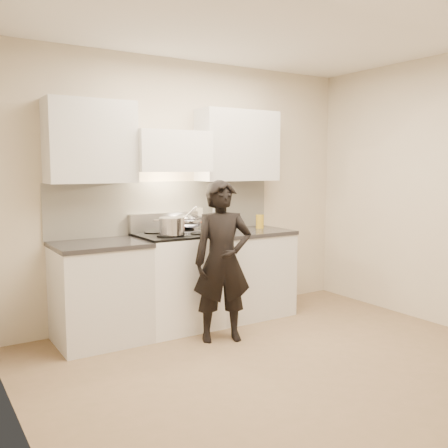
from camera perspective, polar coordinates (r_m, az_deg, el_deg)
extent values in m
plane|color=#83674D|center=(4.17, 7.78, -16.02)|extent=(4.00, 4.00, 0.00)
cube|color=#C0B29C|center=(5.32, -4.20, 3.85)|extent=(4.00, 0.04, 2.70)
cube|color=#C0B29C|center=(2.99, -22.59, 1.33)|extent=(0.04, 3.50, 2.70)
cube|color=white|center=(4.01, 8.42, 22.30)|extent=(4.00, 3.50, 0.02)
cube|color=silver|center=(5.21, -6.56, 1.95)|extent=(2.50, 0.02, 0.53)
cube|color=silver|center=(5.17, -6.85, 0.18)|extent=(0.76, 0.08, 0.20)
cube|color=white|center=(5.00, -6.22, 8.25)|extent=(0.76, 0.40, 0.40)
cylinder|color=#A9AAB9|center=(4.84, -5.25, 6.19)|extent=(0.66, 0.02, 0.02)
cube|color=silver|center=(5.45, 1.57, 8.93)|extent=(0.90, 0.33, 0.75)
cube|color=silver|center=(4.75, -15.02, 9.07)|extent=(0.80, 0.33, 0.75)
cube|color=silver|center=(5.38, -2.84, 1.22)|extent=(0.08, 0.01, 0.12)
cube|color=white|center=(5.02, -5.41, -6.59)|extent=(0.76, 0.65, 0.92)
cube|color=black|center=(4.93, -5.47, -1.24)|extent=(0.76, 0.65, 0.02)
cube|color=silver|center=(5.11, -4.47, -0.81)|extent=(0.36, 0.34, 0.01)
cylinder|color=#A9AAB9|center=(4.70, -3.82, -3.49)|extent=(0.62, 0.02, 0.02)
cylinder|color=black|center=(4.72, -6.60, -1.37)|extent=(0.18, 0.18, 0.01)
cylinder|color=black|center=(4.88, -2.79, -1.07)|extent=(0.18, 0.18, 0.01)
cylinder|color=black|center=(4.99, -8.09, -0.97)|extent=(0.18, 0.18, 0.01)
cylinder|color=black|center=(5.14, -4.43, -0.70)|extent=(0.18, 0.18, 0.01)
cube|color=silver|center=(5.44, 2.47, -5.76)|extent=(0.90, 0.65, 0.88)
cube|color=black|center=(5.36, 2.49, -0.95)|extent=(0.92, 0.67, 0.04)
cube|color=silver|center=(4.73, -13.94, -7.81)|extent=(0.80, 0.65, 0.88)
cube|color=black|center=(4.64, -14.10, -2.29)|extent=(0.82, 0.67, 0.04)
ellipsoid|color=#A9AAB9|center=(5.14, -4.22, 0.32)|extent=(0.31, 0.31, 0.17)
torus|color=#A9AAB9|center=(5.13, -4.22, 0.76)|extent=(0.32, 0.32, 0.01)
ellipsoid|color=beige|center=(5.14, -4.22, 0.23)|extent=(0.17, 0.17, 0.08)
cylinder|color=silver|center=(5.00, -4.01, 1.20)|extent=(0.07, 0.22, 0.16)
cylinder|color=#A9AAB9|center=(4.75, -5.98, -0.23)|extent=(0.30, 0.30, 0.16)
cube|color=#A9AAB9|center=(4.72, -7.74, 0.45)|extent=(0.06, 0.04, 0.01)
cube|color=#A9AAB9|center=(4.78, -4.26, 0.56)|extent=(0.06, 0.04, 0.01)
cylinder|color=silver|center=(5.40, -0.97, 0.16)|extent=(0.11, 0.11, 0.16)
cylinder|color=black|center=(5.40, -0.70, 0.98)|extent=(0.01, 0.01, 0.27)
cylinder|color=silver|center=(5.41, -0.81, 1.00)|extent=(0.01, 0.01, 0.27)
cylinder|color=silver|center=(5.42, -1.02, 1.00)|extent=(0.01, 0.01, 0.27)
cylinder|color=black|center=(5.41, -1.19, 0.99)|extent=(0.01, 0.01, 0.27)
cylinder|color=silver|center=(5.39, -1.24, 0.97)|extent=(0.01, 0.01, 0.27)
cylinder|color=silver|center=(5.37, -1.13, 0.96)|extent=(0.01, 0.01, 0.27)
cylinder|color=black|center=(5.37, -0.93, 0.95)|extent=(0.01, 0.01, 0.27)
cylinder|color=silver|center=(5.38, -0.75, 0.96)|extent=(0.01, 0.01, 0.27)
cylinder|color=#DD490C|center=(5.37, -0.01, -0.28)|extent=(0.05, 0.05, 0.08)
cylinder|color=#BD3C1A|center=(5.36, -0.01, 0.29)|extent=(0.05, 0.05, 0.03)
cylinder|color=#AC871F|center=(5.55, 4.11, 0.31)|extent=(0.09, 0.09, 0.15)
imported|color=black|center=(4.57, -0.17, -4.27)|extent=(0.63, 0.52, 1.48)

